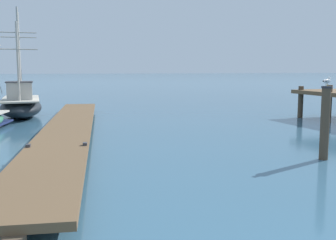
{
  "coord_description": "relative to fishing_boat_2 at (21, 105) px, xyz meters",
  "views": [
    {
      "loc": [
        -3.93,
        -2.46,
        2.71
      ],
      "look_at": [
        -1.77,
        7.46,
        1.4
      ],
      "focal_mm": 43.33,
      "sensor_mm": 36.0,
      "label": 1
    }
  ],
  "objects": [
    {
      "name": "floating_dock",
      "position": [
        2.74,
        -7.68,
        -0.31
      ],
      "size": [
        2.8,
        20.5,
        0.53
      ],
      "color": "brown",
      "rests_on": "ground"
    },
    {
      "name": "fishing_boat_2",
      "position": [
        0.0,
        0.0,
        0.0
      ],
      "size": [
        2.79,
        7.16,
        6.04
      ],
      "color": "black",
      "rests_on": "ground"
    },
    {
      "name": "perched_seagull",
      "position": [
        10.27,
        -13.14,
        1.65
      ],
      "size": [
        0.35,
        0.25,
        0.26
      ],
      "color": "gold",
      "rests_on": "mooring_piling"
    },
    {
      "name": "mooring_piling",
      "position": [
        10.28,
        -13.14,
        0.45
      ],
      "size": [
        0.3,
        0.3,
        2.18
      ],
      "color": "#4C3D2D",
      "rests_on": "ground"
    }
  ]
}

